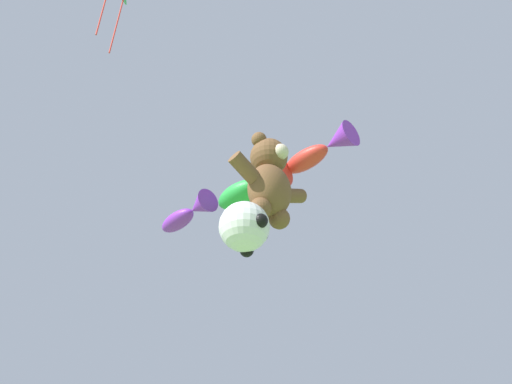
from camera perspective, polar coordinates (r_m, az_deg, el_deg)
name	(u,v)px	position (r m, az deg, el deg)	size (l,w,h in m)	color
teddy_bear_kite	(270,179)	(10.32, 1.56, 1.44)	(2.11, 0.93, 2.14)	brown
soccer_ball_kite	(245,227)	(9.30, -1.30, -4.01)	(1.05, 1.05, 0.97)	white
fish_kite_crimson	(322,150)	(13.39, 7.57, 4.79)	(0.75, 2.24, 0.74)	red
fish_kite_emerald	(254,186)	(13.97, -0.23, 0.66)	(0.97, 2.44, 0.95)	green
fish_kite_violet	(188,213)	(15.53, -7.73, -2.44)	(0.78, 2.33, 0.76)	purple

